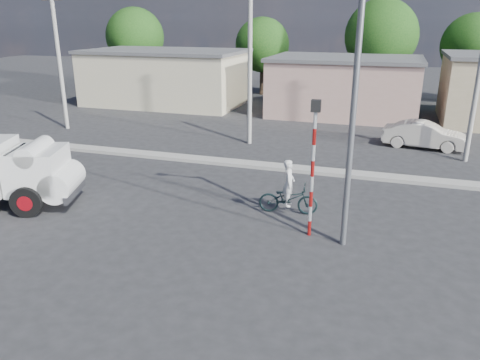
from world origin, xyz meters
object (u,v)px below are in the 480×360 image
(cyclist, at_px, (288,191))
(bicycle, at_px, (288,199))
(car_cream, at_px, (424,135))
(traffic_pole, at_px, (313,158))
(streetlight, at_px, (350,81))

(cyclist, bearing_deg, bicycle, -0.00)
(car_cream, xyz_separation_m, traffic_pole, (-3.95, -12.49, 1.90))
(car_cream, xyz_separation_m, streetlight, (-3.01, -12.79, 4.26))
(bicycle, bearing_deg, car_cream, -31.80)
(bicycle, relative_size, traffic_pole, 0.48)
(bicycle, height_order, streetlight, streetlight)
(cyclist, distance_m, car_cream, 12.02)
(bicycle, xyz_separation_m, cyclist, (0.00, 0.00, 0.29))
(traffic_pole, bearing_deg, car_cream, 72.46)
(streetlight, bearing_deg, cyclist, 136.92)
(cyclist, height_order, streetlight, streetlight)
(bicycle, xyz_separation_m, car_cream, (4.99, 10.93, 0.15))
(streetlight, bearing_deg, car_cream, 76.76)
(car_cream, relative_size, streetlight, 0.47)
(bicycle, distance_m, traffic_pole, 2.77)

